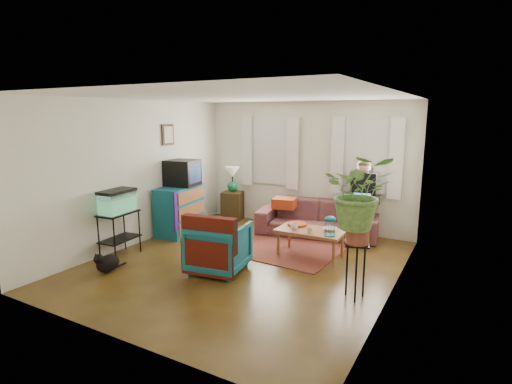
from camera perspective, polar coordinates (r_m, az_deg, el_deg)
The scene contains 31 objects.
floor at distance 6.45m, azimuth -1.76°, elevation -10.23°, with size 4.50×5.00×0.01m, color #4F2B14.
ceiling at distance 6.02m, azimuth -1.91°, elevation 13.50°, with size 4.50×5.00×0.01m, color white.
wall_back at distance 8.32m, azimuth 7.10°, elevation 3.76°, with size 4.50×0.01×2.60m, color silver.
wall_front at distance 4.21m, azimuth -19.70°, elevation -3.89°, with size 4.50×0.01×2.60m, color silver.
wall_left at distance 7.50m, azimuth -16.74°, elevation 2.59°, with size 0.01×5.00×2.60m, color silver.
wall_right at distance 5.32m, azimuth 19.40°, elevation -0.86°, with size 0.01×5.00×2.60m, color silver.
window_left at distance 8.61m, azimuth 2.13°, elevation 5.75°, with size 1.08×0.04×1.38m, color white.
window_right at distance 7.89m, azimuth 15.54°, elevation 4.88°, with size 1.08×0.04×1.38m, color white.
curtains_left at distance 8.54m, azimuth 1.88°, elevation 5.71°, with size 1.36×0.06×1.50m, color white.
curtains_right at distance 7.81m, azimuth 15.40°, elevation 4.83°, with size 1.36×0.06×1.50m, color white.
picture_frame at distance 8.03m, azimuth -12.44°, elevation 7.99°, with size 0.04×0.32×0.40m, color #3D2616.
area_rug at distance 7.18m, azimuth 3.71°, elevation -7.95°, with size 2.00×1.60×0.01m, color maroon.
sofa at distance 7.90m, azimuth 8.76°, elevation -2.93°, with size 2.31×0.91×0.90m, color brown.
seated_person at distance 7.75m, azimuth 14.87°, elevation -1.65°, with size 0.58×0.71×1.38m, color black, non-canonical shape.
side_table at distance 9.04m, azimuth -3.34°, elevation -1.93°, with size 0.43×0.43×0.63m, color #422818.
table_lamp at distance 8.93m, azimuth -3.38°, elevation 1.74°, with size 0.32×0.32×0.58m, color white, non-canonical shape.
dresser at distance 8.09m, azimuth -10.83°, elevation -2.50°, with size 0.53×1.06×0.95m, color #12626E.
crt_tv at distance 8.03m, azimuth -10.48°, elevation 2.72°, with size 0.58×0.53×0.51m, color black.
aquarium_stand at distance 7.06m, azimuth -18.90°, elevation -5.75°, with size 0.37×0.67×0.75m, color black.
aquarium at distance 6.92m, azimuth -19.19°, elevation -1.22°, with size 0.33×0.61×0.39m, color #7FD899.
black_cat at distance 6.48m, azimuth -20.41°, elevation -9.29°, with size 0.26×0.39×0.33m, color black.
armchair at distance 6.09m, azimuth -5.35°, elevation -7.51°, with size 0.80×0.75×0.82m, color navy.
serape_throw at distance 5.76m, azimuth -6.77°, elevation -6.81°, with size 0.82×0.19×0.68m, color #9E0A0A.
coffee_table at distance 6.78m, azimuth 7.74°, elevation -7.23°, with size 1.10×0.60×0.46m, color brown.
cup_a at distance 6.69m, azimuth 5.48°, elevation -4.93°, with size 0.12×0.12×0.10m, color white.
cup_b at distance 6.52m, azimuth 7.64°, elevation -5.44°, with size 0.10×0.10×0.09m, color beige.
bowl at distance 6.70m, azimuth 10.52°, elevation -5.26°, with size 0.22×0.22×0.05m, color white.
snack_tray at distance 6.94m, azimuth 5.92°, elevation -4.60°, with size 0.34×0.34×0.04m, color #B21414.
birdcage at distance 6.41m, azimuth 10.53°, elevation -4.76°, with size 0.18×0.18×0.32m, color #115B6B, non-canonical shape.
plant_stand at distance 5.36m, azimuth 14.04°, elevation -10.87°, with size 0.31×0.31×0.74m, color black.
potted_plant at distance 5.10m, azimuth 14.50°, elevation -1.64°, with size 0.84×0.73×0.94m, color #599947.
Camera 1 is at (3.11, -5.15, 2.34)m, focal length 28.00 mm.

